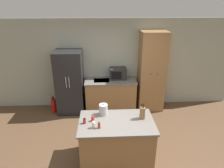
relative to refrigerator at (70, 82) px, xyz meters
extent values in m
plane|color=brown|center=(1.26, -1.95, -0.90)|extent=(14.00, 14.00, 0.00)
cube|color=#9EA393|center=(1.26, 0.38, 0.40)|extent=(7.20, 0.06, 2.60)
cube|color=black|center=(0.00, 0.00, 0.00)|extent=(0.74, 0.69, 1.79)
cylinder|color=silver|center=(-0.04, -0.36, 0.14)|extent=(0.02, 0.02, 0.30)
cylinder|color=silver|center=(0.04, -0.36, 0.14)|extent=(0.02, 0.02, 0.30)
cube|color=olive|center=(1.15, 0.03, -0.45)|extent=(1.43, 0.64, 0.89)
cube|color=slate|center=(1.15, 0.03, 0.02)|extent=(1.47, 0.68, 0.03)
cube|color=#9EA0A3|center=(0.90, 0.03, 0.03)|extent=(0.44, 0.34, 0.01)
cube|color=olive|center=(2.33, 0.06, 0.25)|extent=(0.72, 0.58, 2.29)
sphere|color=black|center=(2.24, -0.25, 0.29)|extent=(0.02, 0.02, 0.02)
sphere|color=black|center=(2.41, -0.25, 0.29)|extent=(0.02, 0.02, 0.02)
cube|color=olive|center=(1.18, -2.05, -0.47)|extent=(1.38, 0.85, 0.86)
cube|color=slate|center=(1.18, -2.05, -0.02)|extent=(1.44, 0.91, 0.03)
cube|color=#232326|center=(1.37, 0.15, 0.19)|extent=(0.48, 0.35, 0.32)
cube|color=black|center=(1.32, -0.03, 0.19)|extent=(0.29, 0.01, 0.22)
cube|color=olive|center=(1.68, -1.95, 0.11)|extent=(0.09, 0.09, 0.24)
cylinder|color=black|center=(1.66, -1.94, 0.27)|extent=(0.02, 0.02, 0.08)
cylinder|color=black|center=(1.68, -1.97, 0.28)|extent=(0.02, 0.02, 0.10)
cylinder|color=black|center=(1.71, -1.95, 0.26)|extent=(0.02, 0.02, 0.06)
cylinder|color=#B2281E|center=(0.57, -2.07, 0.04)|extent=(0.06, 0.06, 0.09)
cylinder|color=black|center=(0.57, -2.07, 0.10)|extent=(0.04, 0.04, 0.02)
cylinder|color=#B2281E|center=(0.72, -2.00, 0.04)|extent=(0.06, 0.06, 0.08)
cylinder|color=red|center=(0.72, -2.00, 0.09)|extent=(0.04, 0.04, 0.02)
cylinder|color=#B2281E|center=(0.85, -2.24, 0.05)|extent=(0.05, 0.05, 0.10)
cylinder|color=#286628|center=(0.85, -2.24, 0.11)|extent=(0.04, 0.04, 0.02)
cylinder|color=beige|center=(0.75, -2.23, 0.05)|extent=(0.06, 0.06, 0.11)
cylinder|color=silver|center=(0.75, -2.23, 0.12)|extent=(0.05, 0.05, 0.02)
cylinder|color=#B2B5B7|center=(0.93, -1.77, 0.11)|extent=(0.17, 0.17, 0.22)
sphere|color=#262628|center=(0.93, -1.77, 0.23)|extent=(0.02, 0.02, 0.02)
cylinder|color=red|center=(-0.51, -0.09, -0.68)|extent=(0.13, 0.13, 0.42)
cylinder|color=black|center=(-0.51, -0.09, -0.43)|extent=(0.06, 0.06, 0.07)
camera|label=1|loc=(0.93, -5.27, 2.12)|focal=32.00mm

